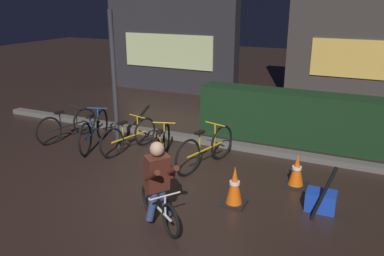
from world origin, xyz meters
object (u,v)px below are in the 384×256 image
(closed_umbrella, at_px, (324,193))
(street_post, at_px, (114,82))
(parked_bike_leftmost, at_px, (67,125))
(cyclist, at_px, (160,183))
(parked_bike_left_mid, at_px, (94,131))
(blue_crate, at_px, (321,201))
(parked_bike_right_mid, at_px, (206,149))
(traffic_cone_far, at_px, (297,171))
(parked_bike_center_right, at_px, (162,146))
(parked_bike_center_left, at_px, (129,136))
(traffic_cone_near, at_px, (235,186))

(closed_umbrella, bearing_deg, street_post, 130.45)
(parked_bike_leftmost, relative_size, cyclist, 1.23)
(street_post, distance_m, parked_bike_left_mid, 1.18)
(blue_crate, height_order, closed_umbrella, closed_umbrella)
(parked_bike_right_mid, bearing_deg, traffic_cone_far, -78.21)
(parked_bike_right_mid, bearing_deg, parked_bike_left_mid, 106.09)
(parked_bike_leftmost, xyz_separation_m, closed_umbrella, (5.73, -1.08, 0.08))
(blue_crate, height_order, cyclist, cyclist)
(street_post, bearing_deg, parked_bike_right_mid, -3.99)
(closed_umbrella, bearing_deg, parked_bike_right_mid, 121.35)
(blue_crate, distance_m, cyclist, 2.48)
(blue_crate, bearing_deg, parked_bike_left_mid, 171.64)
(parked_bike_leftmost, relative_size, traffic_cone_far, 2.62)
(closed_umbrella, bearing_deg, traffic_cone_far, 86.40)
(street_post, bearing_deg, blue_crate, -11.69)
(parked_bike_center_right, bearing_deg, parked_bike_center_left, 59.56)
(blue_crate, bearing_deg, parked_bike_center_right, 168.86)
(parked_bike_center_left, distance_m, parked_bike_right_mid, 1.77)
(parked_bike_right_mid, xyz_separation_m, cyclist, (0.21, -2.11, 0.27))
(street_post, height_order, parked_bike_left_mid, street_post)
(parked_bike_center_left, xyz_separation_m, parked_bike_center_right, (0.90, -0.20, 0.01))
(parked_bike_center_right, bearing_deg, cyclist, -169.32)
(parked_bike_center_right, bearing_deg, parked_bike_left_mid, 68.80)
(parked_bike_leftmost, height_order, traffic_cone_near, parked_bike_leftmost)
(parked_bike_left_mid, distance_m, parked_bike_center_left, 0.82)
(parked_bike_left_mid, height_order, parked_bike_center_right, parked_bike_left_mid)
(parked_bike_leftmost, height_order, blue_crate, parked_bike_leftmost)
(traffic_cone_far, xyz_separation_m, cyclist, (-1.52, -2.01, 0.35))
(traffic_cone_near, xyz_separation_m, closed_umbrella, (1.30, 0.15, 0.09))
(parked_bike_left_mid, relative_size, blue_crate, 3.77)
(parked_bike_leftmost, relative_size, parked_bike_left_mid, 0.92)
(parked_bike_center_left, bearing_deg, parked_bike_left_mid, 111.22)
(parked_bike_leftmost, relative_size, blue_crate, 3.48)
(parked_bike_left_mid, distance_m, parked_bike_right_mid, 2.58)
(parked_bike_left_mid, bearing_deg, closed_umbrella, -119.64)
(street_post, relative_size, blue_crate, 6.51)
(parked_bike_right_mid, xyz_separation_m, closed_umbrella, (2.28, -1.00, 0.05))
(parked_bike_left_mid, xyz_separation_m, traffic_cone_near, (3.56, -1.11, -0.05))
(street_post, relative_size, traffic_cone_far, 4.89)
(parked_bike_center_left, bearing_deg, traffic_cone_far, -78.44)
(parked_bike_left_mid, xyz_separation_m, traffic_cone_far, (4.31, -0.05, -0.08))
(traffic_cone_far, height_order, blue_crate, traffic_cone_far)
(parked_bike_leftmost, distance_m, parked_bike_right_mid, 3.45)
(parked_bike_center_left, distance_m, traffic_cone_near, 3.00)
(parked_bike_center_left, relative_size, traffic_cone_far, 2.58)
(parked_bike_center_left, relative_size, closed_umbrella, 1.78)
(parked_bike_center_right, relative_size, blue_crate, 3.45)
(parked_bike_left_mid, height_order, parked_bike_center_left, parked_bike_left_mid)
(cyclist, xyz_separation_m, closed_umbrella, (2.07, 1.11, -0.22))
(street_post, distance_m, traffic_cone_near, 3.55)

